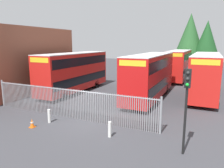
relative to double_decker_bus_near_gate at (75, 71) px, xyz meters
name	(u,v)px	position (x,y,z in m)	size (l,w,h in m)	color
ground_plane	(128,96)	(6.28, 0.53, -2.42)	(100.00, 100.00, 0.00)	#3D3D42
palisade_fence	(67,102)	(4.50, -7.47, -1.24)	(13.93, 0.14, 2.35)	gray
double_decker_bus_near_gate	(75,71)	(0.00, 0.00, 0.00)	(2.54, 10.81, 4.42)	red
double_decker_bus_behind_fence_left	(150,74)	(8.55, 0.66, 0.00)	(2.54, 10.81, 4.42)	red
double_decker_bus_behind_fence_right	(205,73)	(13.51, 3.81, 0.00)	(2.54, 10.81, 4.42)	red
double_decker_bus_far_back	(179,64)	(9.58, 13.64, 0.00)	(2.54, 10.81, 4.42)	red
bollard_near_left	(49,116)	(3.94, -8.86, -1.95)	(0.20, 0.20, 0.95)	silver
bollard_center_front	(110,129)	(8.78, -9.18, -1.95)	(0.20, 0.20, 0.95)	silver
traffic_cone_by_gate	(32,123)	(3.50, -10.02, -2.13)	(0.34, 0.34, 0.59)	orange
traffic_light_kerbside	(187,96)	(12.96, -9.40, 0.56)	(0.28, 0.33, 4.30)	black
tree_tall_back	(190,36)	(10.20, 21.83, 4.39)	(5.50, 5.50, 10.75)	#4C3823
tree_short_side	(207,41)	(13.05, 20.75, 3.50)	(4.72, 4.72, 9.30)	#4C3823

